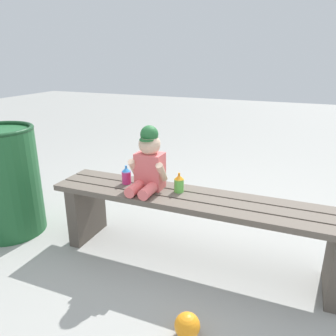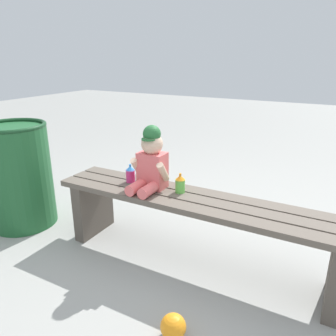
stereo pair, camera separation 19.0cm
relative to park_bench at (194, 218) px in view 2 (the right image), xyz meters
name	(u,v)px [view 2 (the right image)]	position (x,y,z in m)	size (l,w,h in m)	color
ground_plane	(193,261)	(0.00, 0.00, -0.31)	(16.00, 16.00, 0.00)	#999993
park_bench	(194,218)	(0.00, 0.00, 0.00)	(1.84, 0.34, 0.44)	#60564C
child_figure	(151,162)	(-0.31, 0.01, 0.31)	(0.23, 0.27, 0.40)	#E56666
sippy_cup_left	(130,174)	(-0.49, 0.04, 0.19)	(0.06, 0.06, 0.12)	#E5337F
sippy_cup_right	(180,183)	(-0.12, 0.04, 0.19)	(0.06, 0.06, 0.12)	#66CC4C
toy_ball	(173,327)	(0.16, -0.58, -0.25)	(0.12, 0.12, 0.12)	orange
trash_bin	(19,175)	(-1.38, -0.15, 0.09)	(0.49, 0.49, 0.79)	#1E592D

